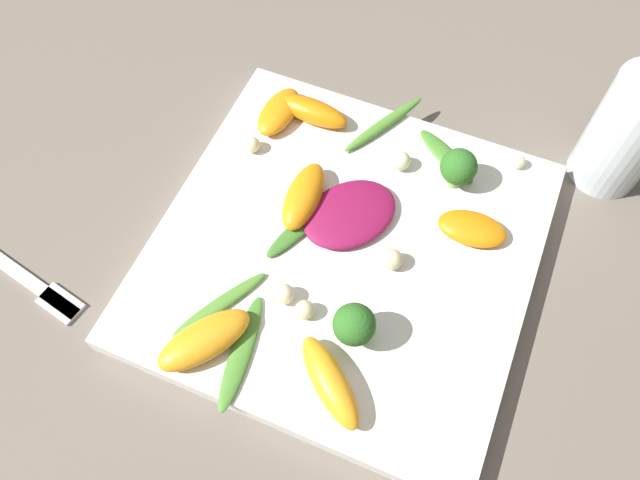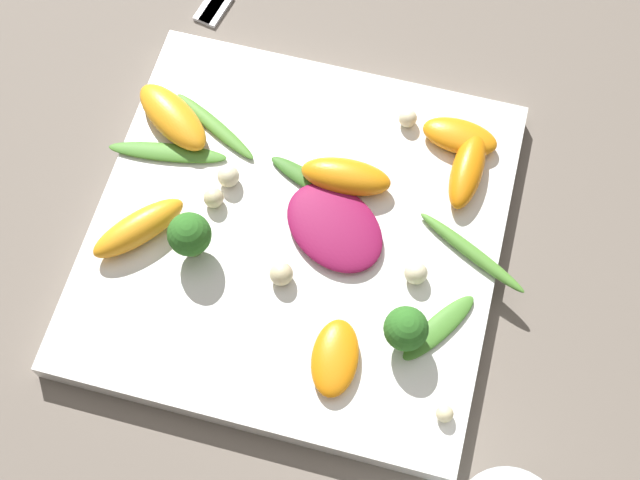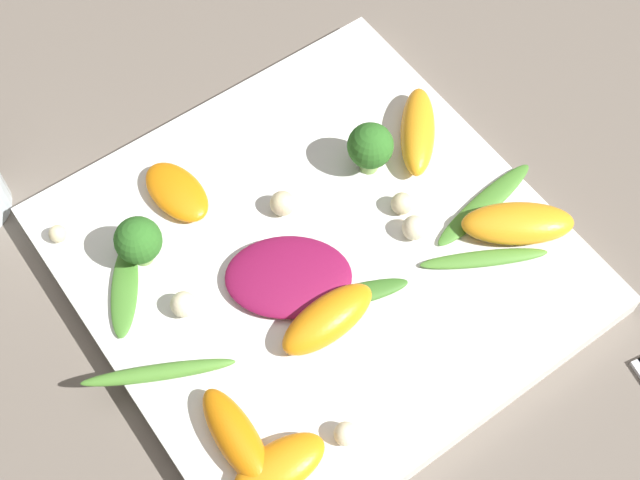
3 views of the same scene
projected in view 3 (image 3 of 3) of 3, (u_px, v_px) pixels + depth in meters
ground_plane at (318, 266)px, 0.60m from camera, size 2.40×2.40×0.00m
plate at (318, 259)px, 0.60m from camera, size 0.30×0.30×0.02m
radicchio_leaf_0 at (288, 277)px, 0.57m from camera, size 0.10×0.10×0.01m
orange_segment_0 at (328, 319)px, 0.55m from camera, size 0.07×0.03×0.02m
orange_segment_1 at (236, 437)px, 0.52m from camera, size 0.03×0.07×0.02m
orange_segment_2 at (418, 131)px, 0.62m from camera, size 0.07×0.07×0.02m
orange_segment_3 at (280, 466)px, 0.51m from camera, size 0.06×0.03×0.02m
orange_segment_4 at (518, 223)px, 0.59m from camera, size 0.08×0.07×0.02m
orange_segment_5 at (177, 192)px, 0.60m from camera, size 0.04×0.06×0.01m
broccoli_floret_0 at (370, 147)px, 0.60m from camera, size 0.03×0.03×0.04m
broccoli_floret_1 at (138, 241)px, 0.57m from camera, size 0.03×0.03×0.04m
arugula_sprig_0 at (158, 372)px, 0.54m from camera, size 0.09×0.05×0.01m
arugula_sprig_1 at (485, 204)px, 0.60m from camera, size 0.09×0.03×0.01m
arugula_sprig_2 at (484, 259)px, 0.58m from camera, size 0.08×0.05×0.01m
arugula_sprig_3 at (125, 289)px, 0.57m from camera, size 0.05×0.07×0.01m
arugula_sprig_4 at (355, 294)px, 0.57m from camera, size 0.07×0.04×0.01m
macadamia_nut_0 at (285, 202)px, 0.60m from camera, size 0.02×0.02×0.02m
macadamia_nut_1 at (414, 228)px, 0.59m from camera, size 0.02×0.02×0.02m
macadamia_nut_2 at (402, 204)px, 0.60m from camera, size 0.02×0.02×0.02m
macadamia_nut_3 at (184, 304)px, 0.56m from camera, size 0.02×0.02×0.02m
macadamia_nut_4 at (346, 434)px, 0.52m from camera, size 0.01×0.01×0.01m
macadamia_nut_5 at (58, 234)px, 0.59m from camera, size 0.01×0.01×0.01m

